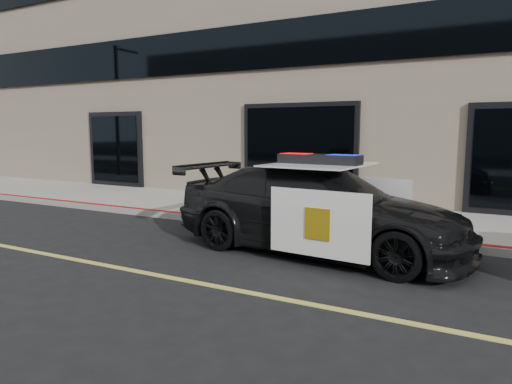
% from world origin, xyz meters
% --- Properties ---
extents(ground, '(120.00, 120.00, 0.00)m').
position_xyz_m(ground, '(0.00, 0.00, 0.00)').
color(ground, black).
rests_on(ground, ground).
extents(sidewalk_n, '(60.00, 3.50, 0.15)m').
position_xyz_m(sidewalk_n, '(0.00, 5.25, 0.07)').
color(sidewalk_n, gray).
rests_on(sidewalk_n, ground).
extents(building_n, '(60.00, 7.00, 12.00)m').
position_xyz_m(building_n, '(0.00, 10.50, 6.00)').
color(building_n, '#756856').
rests_on(building_n, ground).
extents(police_car, '(2.95, 5.54, 1.71)m').
position_xyz_m(police_car, '(1.29, 2.41, 0.76)').
color(police_car, black).
rests_on(police_car, ground).
extents(fire_hydrant, '(0.33, 0.46, 0.73)m').
position_xyz_m(fire_hydrant, '(-0.95, 4.07, 0.49)').
color(fire_hydrant, silver).
rests_on(fire_hydrant, sidewalk_n).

